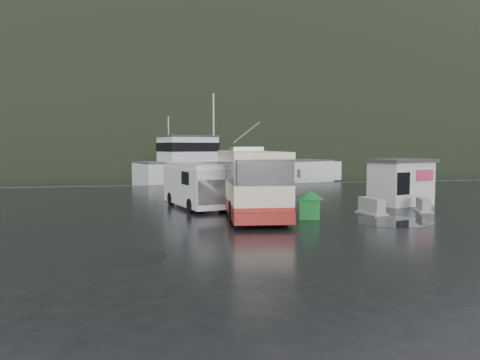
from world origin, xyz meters
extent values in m
plane|color=black|center=(0.00, 0.00, 0.00)|extent=(160.00, 160.00, 0.00)
cube|color=black|center=(0.00, 110.00, 0.00)|extent=(300.00, 180.00, 0.02)
cube|color=#999993|center=(0.00, 20.00, 0.00)|extent=(160.00, 0.60, 1.50)
ellipsoid|color=black|center=(10.00, 250.00, 0.00)|extent=(780.00, 540.00, 570.00)
cylinder|color=black|center=(5.84, -3.98, 0.01)|extent=(3.94, 3.94, 0.01)
cylinder|color=black|center=(-6.32, -9.00, 0.01)|extent=(2.36, 2.36, 0.01)
cylinder|color=black|center=(9.59, 2.08, 0.01)|extent=(2.67, 2.67, 0.01)
camera|label=1|loc=(-5.85, -24.55, 3.59)|focal=35.00mm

